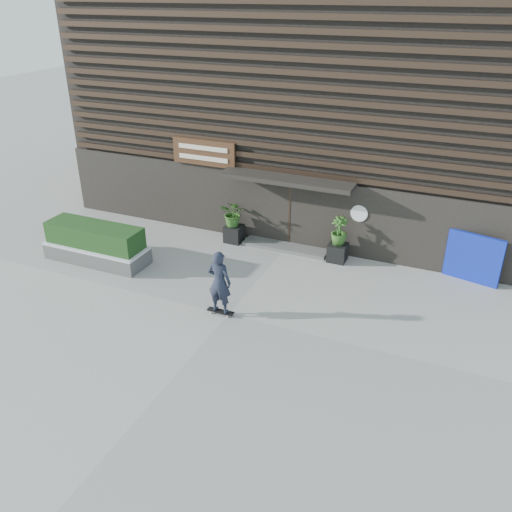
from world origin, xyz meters
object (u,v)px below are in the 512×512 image
at_px(raised_bed, 97,253).
at_px(planter_pot_right, 337,252).
at_px(skateboarder, 219,282).
at_px(blue_tarp, 473,258).
at_px(planter_pot_left, 234,234).

bearing_deg(raised_bed, planter_pot_right, 23.19).
bearing_deg(raised_bed, skateboarder, -14.06).
distance_m(raised_bed, blue_tarp, 12.00).
relative_size(planter_pot_left, planter_pot_right, 1.00).
bearing_deg(skateboarder, raised_bed, 165.94).
relative_size(planter_pot_right, blue_tarp, 0.36).
distance_m(planter_pot_left, blue_tarp, 7.97).
bearing_deg(planter_pot_right, blue_tarp, 4.14).
height_order(planter_pot_left, blue_tarp, blue_tarp).
bearing_deg(raised_bed, blue_tarp, 16.69).
distance_m(planter_pot_left, planter_pot_right, 3.80).
relative_size(blue_tarp, skateboarder, 0.86).
xyz_separation_m(planter_pot_left, skateboarder, (1.69, -4.45, 0.71)).
height_order(planter_pot_left, planter_pot_right, same).
distance_m(planter_pot_right, raised_bed, 7.98).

